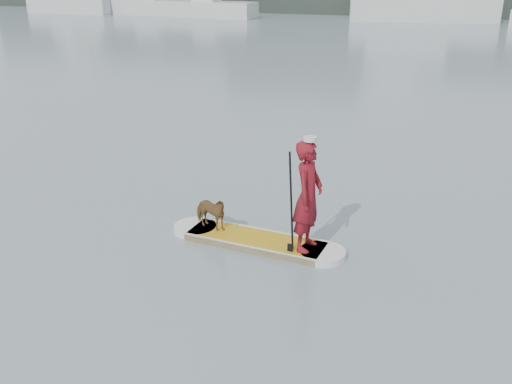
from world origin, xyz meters
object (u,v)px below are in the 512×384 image
(paddler, at_px, (308,196))
(dog, at_px, (210,212))
(paddleboard, at_px, (256,240))
(sailboat_c, at_px, (214,8))
(sailboat_a, at_px, (72,3))
(sailboat_b, at_px, (156,5))

(paddler, bearing_deg, dog, 90.56)
(paddleboard, height_order, paddler, paddler)
(dog, relative_size, sailboat_c, 0.07)
(paddleboard, distance_m, paddler, 1.39)
(paddleboard, height_order, sailboat_a, sailboat_a)
(paddleboard, relative_size, sailboat_b, 0.26)
(sailboat_b, xyz_separation_m, sailboat_c, (6.28, -0.81, -0.05))
(paddleboard, height_order, dog, dog)
(paddleboard, relative_size, sailboat_a, 0.25)
(sailboat_a, distance_m, sailboat_b, 8.90)
(paddleboard, bearing_deg, sailboat_a, 133.86)
(sailboat_a, xyz_separation_m, sailboat_b, (8.86, 0.81, -0.05))
(sailboat_a, relative_size, sailboat_c, 1.20)
(paddler, height_order, sailboat_b, sailboat_b)
(paddleboard, height_order, sailboat_c, sailboat_c)
(paddleboard, bearing_deg, sailboat_b, 125.14)
(paddler, xyz_separation_m, dog, (-1.87, 0.17, -0.63))
(paddler, distance_m, sailboat_a, 53.94)
(sailboat_c, bearing_deg, paddleboard, -60.98)
(sailboat_c, bearing_deg, paddler, -59.94)
(dog, distance_m, sailboat_b, 48.41)
(sailboat_b, bearing_deg, paddleboard, -58.73)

